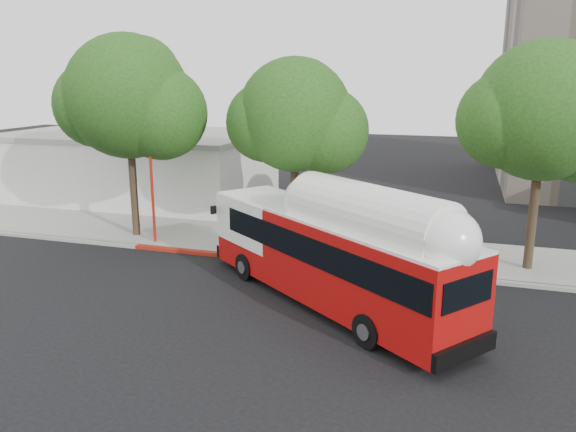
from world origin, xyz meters
name	(u,v)px	position (x,y,z in m)	size (l,w,h in m)	color
ground	(274,298)	(0.00, 0.00, 0.00)	(120.00, 120.00, 0.00)	black
sidewalk	(318,246)	(0.00, 6.50, 0.07)	(60.00, 5.00, 0.15)	gray
curb_strip	(303,263)	(0.00, 3.90, 0.07)	(60.00, 0.30, 0.15)	gray
red_curb_segment	(237,256)	(-3.00, 3.90, 0.08)	(10.00, 0.32, 0.16)	maroon
street_tree_left	(137,102)	(-8.53, 5.56, 6.60)	(6.67, 5.80, 9.74)	#2D2116
street_tree_mid	(304,120)	(-0.59, 6.06, 5.91)	(5.75, 5.00, 8.62)	#2D2116
street_tree_right	(556,117)	(9.44, 5.86, 6.26)	(6.21, 5.40, 9.18)	#2D2116
low_commercial_bldg	(138,165)	(-14.00, 14.00, 2.15)	(16.20, 10.20, 4.25)	silver
transit_bus	(330,258)	(2.04, 0.10, 1.70)	(11.04, 9.23, 3.65)	#A30C0B
signal_pole	(153,194)	(-7.48, 4.66, 2.42)	(0.13, 0.45, 4.72)	red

